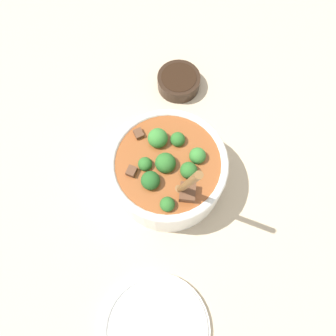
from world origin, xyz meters
name	(u,v)px	position (x,y,z in m)	size (l,w,h in m)	color
ground_plane	(168,179)	(0.00, 0.00, 0.00)	(4.00, 4.00, 0.00)	#C6B293
stew_bowl	(168,169)	(0.00, 0.00, 0.06)	(0.24, 0.24, 0.31)	white
condiment_bowl	(179,81)	(0.16, -0.20, 0.02)	(0.11, 0.11, 0.04)	black
empty_plate	(155,330)	(-0.21, 0.24, 0.01)	(0.21, 0.21, 0.02)	white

